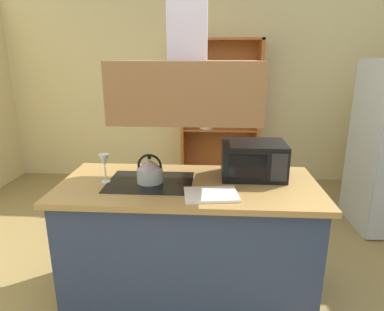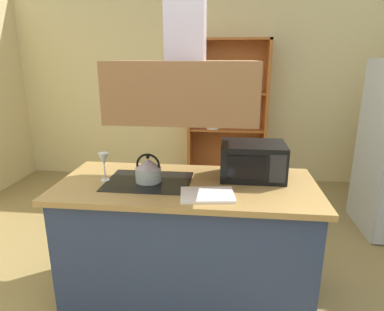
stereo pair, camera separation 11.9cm
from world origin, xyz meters
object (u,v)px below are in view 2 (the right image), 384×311
(microwave, at_px, (253,161))
(wine_glass_on_counter, at_px, (104,160))
(kettle, at_px, (148,170))
(cutting_board, at_px, (207,195))
(dish_cabinet, at_px, (227,122))

(microwave, bearing_deg, wine_glass_on_counter, -170.36)
(microwave, relative_size, wine_glass_on_counter, 2.23)
(kettle, relative_size, cutting_board, 0.60)
(microwave, bearing_deg, cutting_board, -128.75)
(microwave, distance_m, wine_glass_on_counter, 1.07)
(cutting_board, height_order, microwave, microwave)
(cutting_board, relative_size, microwave, 0.74)
(cutting_board, bearing_deg, wine_glass_on_counter, 164.87)
(cutting_board, height_order, wine_glass_on_counter, wine_glass_on_counter)
(dish_cabinet, height_order, cutting_board, dish_cabinet)
(kettle, relative_size, wine_glass_on_counter, 1.00)
(cutting_board, xyz_separation_m, wine_glass_on_counter, (-0.75, 0.20, 0.14))
(kettle, xyz_separation_m, microwave, (0.74, 0.17, 0.04))
(dish_cabinet, xyz_separation_m, kettle, (-0.54, -2.44, 0.10))
(kettle, distance_m, cutting_board, 0.49)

